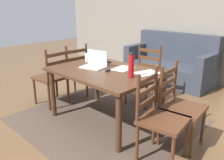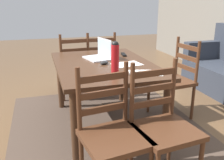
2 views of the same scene
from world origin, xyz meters
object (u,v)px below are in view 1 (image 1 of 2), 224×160
dining_table (105,76)px  water_bottle (131,64)px  tv_remote (107,61)px  chair_left_near (52,77)px  chair_far_head (144,76)px  drinking_glass (87,57)px  couch (170,65)px  chair_right_far (180,106)px  chair_right_near (160,118)px  laptop (95,63)px  computer_mouse (108,70)px  chair_left_far (72,72)px

dining_table → water_bottle: water_bottle is taller
tv_remote → chair_left_near: bearing=136.4°
chair_far_head → drinking_glass: 0.97m
couch → water_bottle: size_ratio=5.83×
chair_far_head → drinking_glass: bearing=-126.2°
chair_right_far → chair_left_near: 2.06m
chair_far_head → drinking_glass: chair_far_head is taller
chair_right_far → drinking_glass: chair_right_far is taller
chair_right_far → chair_far_head: bearing=146.2°
chair_right_near → water_bottle: size_ratio=3.08×
dining_table → laptop: size_ratio=3.99×
laptop → computer_mouse: 0.28m
chair_far_head → computer_mouse: 0.94m
chair_left_near → computer_mouse: size_ratio=9.50×
drinking_glass → tv_remote: bearing=38.4°
drinking_glass → computer_mouse: (0.60, -0.16, -0.05)m
water_bottle → chair_right_near: bearing=-19.2°
chair_right_near → tv_remote: bearing=157.7°
computer_mouse → drinking_glass: bearing=142.4°
chair_left_far → couch: (0.71, 2.00, -0.11)m
chair_left_far → water_bottle: 1.54m
dining_table → water_bottle: bearing=-1.8°
laptop → water_bottle: bearing=-2.2°
tv_remote → dining_table: bearing=-127.9°
couch → tv_remote: couch is taller
laptop → drinking_glass: bearing=157.2°
chair_right_near → computer_mouse: chair_right_near is taller
chair_right_near → chair_left_far: same height
dining_table → chair_right_far: bearing=11.1°
chair_far_head → laptop: laptop is taller
chair_right_far → tv_remote: size_ratio=5.59×
chair_right_far → couch: size_ratio=0.53×
chair_left_far → tv_remote: bearing=10.6°
chair_far_head → laptop: (-0.21, -0.87, 0.33)m
water_bottle → tv_remote: bearing=155.6°
chair_far_head → chair_left_near: size_ratio=1.00×
dining_table → laptop: (-0.22, 0.01, 0.15)m
chair_left_near → chair_right_near: bearing=-0.3°
chair_left_near → tv_remote: size_ratio=5.59×
chair_left_far → computer_mouse: 1.13m
chair_left_far → chair_left_near: size_ratio=1.00×
dining_table → chair_right_far: size_ratio=1.52×
water_bottle → tv_remote: water_bottle is taller
couch → dining_table: bearing=-82.3°
chair_right_far → water_bottle: (-0.56, -0.21, 0.43)m
chair_left_far → drinking_glass: (0.47, -0.05, 0.34)m
chair_right_far → couch: bearing=123.1°
laptop → drinking_glass: 0.35m
chair_left_far → tv_remote: chair_left_far is taller
dining_table → water_bottle: (0.46, -0.01, 0.25)m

